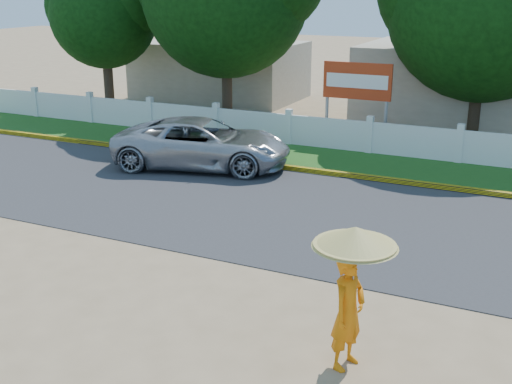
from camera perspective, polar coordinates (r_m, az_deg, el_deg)
ground at (r=12.76m, az=-3.86°, el=-8.10°), size 120.00×120.00×0.00m
road at (r=16.52m, az=3.69°, el=-1.81°), size 60.00×7.00×0.02m
grass_verge at (r=21.27m, az=8.92°, el=2.58°), size 60.00×3.50×0.03m
curb at (r=19.69m, az=7.51°, el=1.58°), size 40.00×0.18×0.16m
fence at (r=22.50m, az=10.05°, el=4.78°), size 40.00×0.10×1.10m
building_near at (r=28.39m, az=19.83°, el=8.89°), size 10.00×6.00×3.20m
building_far at (r=33.19m, az=-3.21°, el=10.76°), size 8.00×5.00×2.80m
vehicle at (r=20.47m, az=-4.79°, el=4.33°), size 6.04×3.88×1.55m
monk_with_parasol at (r=9.63m, az=8.48°, el=-7.50°), size 1.26×1.26×2.30m
billboard at (r=23.46m, az=8.97°, el=9.34°), size 2.50×0.13×2.95m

